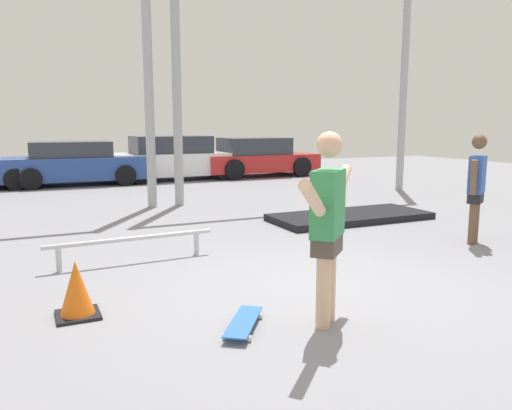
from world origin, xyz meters
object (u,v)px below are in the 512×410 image
Objects in this scene: skateboarder at (328,220)px; parked_car_red at (257,158)px; parked_car_white at (175,159)px; skateboard at (244,322)px; parked_car_blue at (76,164)px; bystander at (476,184)px; manual_pad at (350,217)px; traffic_cone at (76,290)px; grind_rail at (132,242)px.

skateboarder reaches higher than parked_car_red.
skateboarder is 12.51m from parked_car_white.
parked_car_blue is at bearing 37.22° from skateboard.
bystander is (4.76, -10.53, 0.28)m from parked_car_blue.
bystander is at bearing -18.46° from skateboarder.
skateboard is at bearing -86.79° from parked_car_blue.
traffic_cone is at bearing -150.67° from manual_pad.
traffic_cone is (-7.06, -11.08, -0.39)m from parked_car_red.
parked_car_blue is at bearing 51.70° from skateboarder.
bystander is at bearing -96.78° from parked_car_red.
parked_car_white is at bearing 22.84° from skateboard.
parked_car_white reaches higher than manual_pad.
parked_car_blue is at bearing 84.64° from traffic_cone.
skateboard is at bearing -35.30° from traffic_cone.
traffic_cone is at bearing -109.99° from parked_car_white.
skateboarder is 13.21m from parked_car_red.
manual_pad is 0.69× the size of parked_car_white.
parked_car_white reaches higher than traffic_cone.
parked_car_blue is 3.09m from parked_car_white.
parked_car_white is at bearing 69.74° from traffic_cone.
parked_car_red is at bearing 1.67° from parked_car_blue.
skateboarder is at bearing -99.39° from parked_car_white.
grind_rail reaches higher than skateboard.
parked_car_red is at bearing -2.02° from parked_car_white.
traffic_cone is (-1.31, 0.93, 0.20)m from skateboard.
bystander is (0.59, -2.35, 0.85)m from manual_pad.
traffic_cone reaches higher than manual_pad.
grind_rail is at bearing 70.03° from skateboarder.
bystander is 3.05× the size of traffic_cone.
manual_pad is at bearing -102.72° from parked_car_red.
grind_rail is 0.52× the size of parked_car_blue.
grind_rail is 10.08m from parked_car_white.
traffic_cone is at bearing 107.77° from skateboarder.
bystander reaches higher than parked_car_red.
parked_car_white reaches higher than parked_car_blue.
parked_car_white is 11.94m from traffic_cone.
traffic_cone is (-2.03, 1.14, -0.70)m from skateboarder.
skateboard is 5.48m from manual_pad.
grind_rail is 4.06× the size of traffic_cone.
parked_car_white is at bearing 70.93° from grind_rail.
skateboarder is 1.17m from skateboard.
parked_car_blue is at bearing 88.78° from grind_rail.
skateboard is 0.18× the size of parked_car_red.
bystander is (-1.26, -10.50, 0.26)m from parked_car_red.
parked_car_white reaches higher than skateboard.
bystander is at bearing -75.91° from manual_pad.
skateboarder reaches higher than traffic_cone.
traffic_cone reaches higher than grind_rail.
manual_pad is (3.18, 4.07, -0.90)m from skateboarder.
parked_car_red is (1.85, 8.15, 0.59)m from manual_pad.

